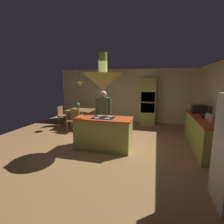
% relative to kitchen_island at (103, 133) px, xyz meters
% --- Properties ---
extents(ground, '(8.16, 8.16, 0.00)m').
position_rel_kitchen_island_xyz_m(ground, '(0.00, 0.20, -0.47)').
color(ground, '#9E7042').
extents(wall_back, '(6.80, 0.10, 2.55)m').
position_rel_kitchen_island_xyz_m(wall_back, '(0.00, 3.65, 0.80)').
color(wall_back, beige).
rests_on(wall_back, ground).
extents(kitchen_island, '(1.66, 0.76, 0.95)m').
position_rel_kitchen_island_xyz_m(kitchen_island, '(0.00, 0.00, 0.00)').
color(kitchen_island, '#A0A84C').
rests_on(kitchen_island, ground).
extents(counter_run_right, '(0.73, 2.61, 0.93)m').
position_rel_kitchen_island_xyz_m(counter_run_right, '(2.84, 0.80, 0.00)').
color(counter_run_right, '#A0A84C').
rests_on(counter_run_right, ground).
extents(oven_tower, '(0.66, 0.62, 2.13)m').
position_rel_kitchen_island_xyz_m(oven_tower, '(1.10, 3.24, 0.59)').
color(oven_tower, '#A0A84C').
rests_on(oven_tower, ground).
extents(dining_table, '(1.09, 0.92, 0.76)m').
position_rel_kitchen_island_xyz_m(dining_table, '(-1.70, 2.10, 0.19)').
color(dining_table, olive).
rests_on(dining_table, ground).
extents(person_at_island, '(0.53, 0.22, 1.67)m').
position_rel_kitchen_island_xyz_m(person_at_island, '(-0.21, 0.65, 0.49)').
color(person_at_island, tan).
rests_on(person_at_island, ground).
extents(range_hood, '(1.10, 1.10, 1.00)m').
position_rel_kitchen_island_xyz_m(range_hood, '(0.00, -0.00, 1.51)').
color(range_hood, '#A0A84C').
extents(pendant_light_over_table, '(0.32, 0.32, 0.82)m').
position_rel_kitchen_island_xyz_m(pendant_light_over_table, '(-1.70, 2.10, 1.39)').
color(pendant_light_over_table, '#E0B266').
extents(chair_facing_island, '(0.40, 0.40, 0.87)m').
position_rel_kitchen_island_xyz_m(chair_facing_island, '(-1.70, 1.42, 0.03)').
color(chair_facing_island, olive).
rests_on(chair_facing_island, ground).
extents(chair_by_back_wall, '(0.40, 0.40, 0.87)m').
position_rel_kitchen_island_xyz_m(chair_by_back_wall, '(-1.70, 2.78, 0.03)').
color(chair_by_back_wall, olive).
rests_on(chair_by_back_wall, ground).
extents(chair_at_corner, '(0.40, 0.40, 0.87)m').
position_rel_kitchen_island_xyz_m(chair_at_corner, '(-2.62, 2.10, 0.03)').
color(chair_at_corner, olive).
rests_on(chair_at_corner, ground).
extents(potted_plant_on_table, '(0.20, 0.20, 0.30)m').
position_rel_kitchen_island_xyz_m(potted_plant_on_table, '(-1.84, 2.10, 0.46)').
color(potted_plant_on_table, '#99382D').
rests_on(potted_plant_on_table, dining_table).
extents(cup_on_table, '(0.07, 0.07, 0.09)m').
position_rel_kitchen_island_xyz_m(cup_on_table, '(-1.79, 1.87, 0.33)').
color(cup_on_table, white).
rests_on(cup_on_table, dining_table).
extents(canister_flour, '(0.11, 0.11, 0.19)m').
position_rel_kitchen_island_xyz_m(canister_flour, '(2.84, 0.16, 0.56)').
color(canister_flour, '#E0B78C').
rests_on(canister_flour, counter_run_right).
extents(canister_sugar, '(0.10, 0.10, 0.19)m').
position_rel_kitchen_island_xyz_m(canister_sugar, '(2.84, 0.34, 0.55)').
color(canister_sugar, '#E0B78C').
rests_on(canister_sugar, counter_run_right).
extents(canister_tea, '(0.13, 0.13, 0.18)m').
position_rel_kitchen_island_xyz_m(canister_tea, '(2.84, 0.52, 0.55)').
color(canister_tea, silver).
rests_on(canister_tea, counter_run_right).
extents(microwave_on_counter, '(0.46, 0.36, 0.28)m').
position_rel_kitchen_island_xyz_m(microwave_on_counter, '(2.84, 1.57, 0.60)').
color(microwave_on_counter, '#232326').
rests_on(microwave_on_counter, counter_run_right).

